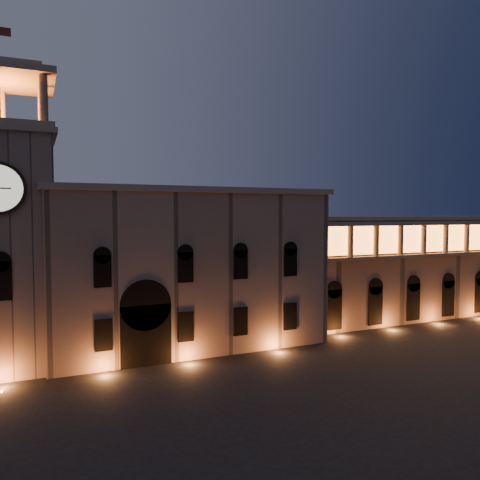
{
  "coord_description": "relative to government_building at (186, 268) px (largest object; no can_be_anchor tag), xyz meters",
  "views": [
    {
      "loc": [
        -17.78,
        -28.62,
        14.75
      ],
      "look_at": [
        1.97,
        16.0,
        12.1
      ],
      "focal_mm": 35.0,
      "sensor_mm": 36.0,
      "label": 1
    }
  ],
  "objects": [
    {
      "name": "clock_tower",
      "position": [
        -18.42,
        -0.95,
        3.73
      ],
      "size": [
        9.8,
        9.8,
        32.4
      ],
      "color": "#795E4F",
      "rests_on": "ground"
    },
    {
      "name": "colonnade_wing",
      "position": [
        34.08,
        1.99,
        -1.44
      ],
      "size": [
        40.6,
        11.5,
        14.5
      ],
      "color": "brown",
      "rests_on": "ground"
    },
    {
      "name": "ground",
      "position": [
        2.08,
        -21.93,
        -8.77
      ],
      "size": [
        160.0,
        160.0,
        0.0
      ],
      "primitive_type": "plane",
      "color": "black",
      "rests_on": "ground"
    },
    {
      "name": "government_building",
      "position": [
        0.0,
        0.0,
        0.0
      ],
      "size": [
        30.8,
        12.8,
        17.6
      ],
      "color": "#795E4F",
      "rests_on": "ground"
    }
  ]
}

